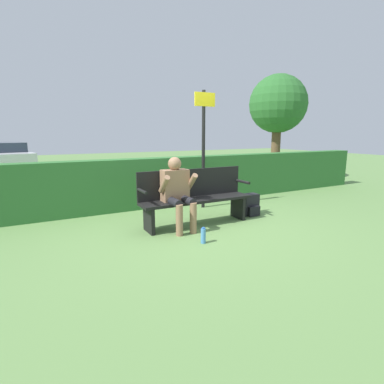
{
  "coord_description": "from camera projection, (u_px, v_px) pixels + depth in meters",
  "views": [
    {
      "loc": [
        -2.44,
        -4.35,
        1.56
      ],
      "look_at": [
        -0.15,
        -0.1,
        0.61
      ],
      "focal_mm": 28.0,
      "sensor_mm": 36.0,
      "label": 1
    }
  ],
  "objects": [
    {
      "name": "person_seated",
      "position": [
        177.0,
        189.0,
        4.84
      ],
      "size": [
        0.57,
        0.57,
        1.18
      ],
      "color": "#997051",
      "rests_on": "ground"
    },
    {
      "name": "tree",
      "position": [
        278.0,
        105.0,
        9.95
      ],
      "size": [
        1.91,
        1.91,
        3.47
      ],
      "color": "brown",
      "rests_on": "ground"
    },
    {
      "name": "hedge_back",
      "position": [
        161.0,
        182.0,
        6.49
      ],
      "size": [
        12.0,
        0.38,
        1.04
      ],
      "color": "#337033",
      "rests_on": "ground"
    },
    {
      "name": "parked_car",
      "position": [
        3.0,
        156.0,
        13.25
      ],
      "size": [
        2.66,
        4.68,
        1.16
      ],
      "rotation": [
        0.0,
        0.0,
        1.76
      ],
      "color": "silver",
      "rests_on": "ground"
    },
    {
      "name": "ground_plane",
      "position": [
        197.0,
        225.0,
        5.19
      ],
      "size": [
        40.0,
        40.0,
        0.0
      ],
      "primitive_type": "plane",
      "color": "#668E4C"
    },
    {
      "name": "water_bottle",
      "position": [
        203.0,
        236.0,
        4.3
      ],
      "size": [
        0.07,
        0.07,
        0.24
      ],
      "color": "#4C8CCC",
      "rests_on": "ground"
    },
    {
      "name": "backpack",
      "position": [
        250.0,
        205.0,
        5.77
      ],
      "size": [
        0.33,
        0.28,
        0.41
      ],
      "color": "black",
      "rests_on": "ground"
    },
    {
      "name": "signpost",
      "position": [
        204.0,
        141.0,
        6.13
      ],
      "size": [
        0.46,
        0.09,
        2.4
      ],
      "color": "black",
      "rests_on": "ground"
    },
    {
      "name": "park_bench",
      "position": [
        195.0,
        196.0,
        5.16
      ],
      "size": [
        1.99,
        0.42,
        0.95
      ],
      "color": "black",
      "rests_on": "ground"
    }
  ]
}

